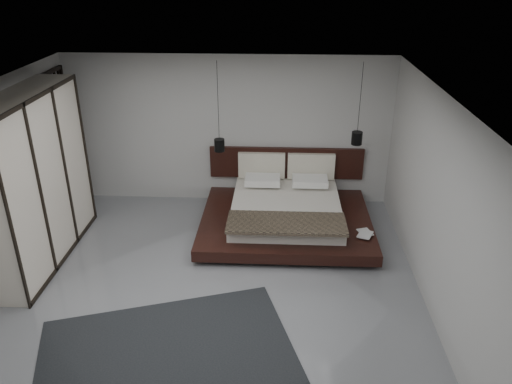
# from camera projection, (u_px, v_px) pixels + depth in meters

# --- Properties ---
(floor) EXTENTS (6.00, 6.00, 0.00)m
(floor) POSITION_uv_depth(u_px,v_px,m) (210.00, 289.00, 7.15)
(floor) COLOR gray
(floor) RESTS_ON ground
(ceiling) EXTENTS (6.00, 6.00, 0.00)m
(ceiling) POSITION_uv_depth(u_px,v_px,m) (201.00, 97.00, 5.96)
(ceiling) COLOR white
(ceiling) RESTS_ON wall_back
(wall_back) EXTENTS (6.00, 0.00, 6.00)m
(wall_back) POSITION_uv_depth(u_px,v_px,m) (229.00, 131.00, 9.27)
(wall_back) COLOR #B5B5B3
(wall_back) RESTS_ON floor
(wall_front) EXTENTS (6.00, 0.00, 6.00)m
(wall_front) POSITION_uv_depth(u_px,v_px,m) (151.00, 373.00, 3.84)
(wall_front) COLOR #B5B5B3
(wall_front) RESTS_ON floor
(wall_right) EXTENTS (0.00, 6.00, 6.00)m
(wall_right) POSITION_uv_depth(u_px,v_px,m) (437.00, 207.00, 6.42)
(wall_right) COLOR #B5B5B3
(wall_right) RESTS_ON floor
(lattice_screen) EXTENTS (0.05, 0.90, 2.60)m
(lattice_screen) POSITION_uv_depth(u_px,v_px,m) (62.00, 143.00, 8.95)
(lattice_screen) COLOR black
(lattice_screen) RESTS_ON floor
(bed) EXTENTS (2.89, 2.44, 1.10)m
(bed) POSITION_uv_depth(u_px,v_px,m) (286.00, 212.00, 8.70)
(bed) COLOR black
(bed) RESTS_ON floor
(book_lower) EXTENTS (0.27, 0.31, 0.02)m
(book_lower) POSITION_uv_depth(u_px,v_px,m) (360.00, 233.00, 8.04)
(book_lower) COLOR #99724C
(book_lower) RESTS_ON bed
(book_upper) EXTENTS (0.31, 0.34, 0.02)m
(book_upper) POSITION_uv_depth(u_px,v_px,m) (359.00, 233.00, 8.01)
(book_upper) COLOR #99724C
(book_upper) RESTS_ON book_lower
(pendant_left) EXTENTS (0.18, 0.18, 1.57)m
(pendant_left) POSITION_uv_depth(u_px,v_px,m) (219.00, 145.00, 8.73)
(pendant_left) COLOR black
(pendant_left) RESTS_ON ceiling
(pendant_right) EXTENTS (0.18, 0.18, 1.40)m
(pendant_right) POSITION_uv_depth(u_px,v_px,m) (357.00, 138.00, 8.55)
(pendant_right) COLOR black
(pendant_right) RESTS_ON ceiling
(wardrobe) EXTENTS (0.63, 2.66, 2.61)m
(wardrobe) POSITION_uv_depth(u_px,v_px,m) (33.00, 181.00, 7.41)
(wardrobe) COLOR silver
(wardrobe) RESTS_ON floor
(rug) EXTENTS (3.50, 2.95, 0.01)m
(rug) POSITION_uv_depth(u_px,v_px,m) (168.00, 359.00, 5.90)
(rug) COLOR black
(rug) RESTS_ON floor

